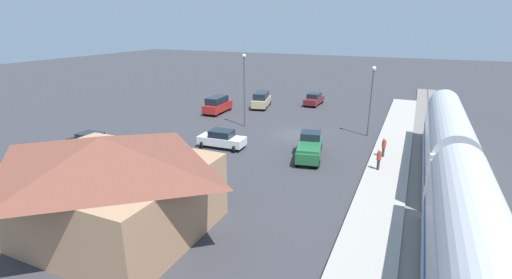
{
  "coord_description": "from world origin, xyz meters",
  "views": [
    {
      "loc": [
        -11.27,
        35.45,
        11.46
      ],
      "look_at": [
        1.86,
        6.12,
        1.0
      ],
      "focal_mm": 25.21,
      "sensor_mm": 36.0,
      "label": 1
    }
  ],
  "objects_px": {
    "pedestrian_on_platform": "(384,146)",
    "pedestrian_waiting_far": "(379,158)",
    "sedan_white": "(222,139)",
    "station_building": "(107,182)",
    "suv_tan": "(261,100)",
    "suv_red": "(217,104)",
    "sedan_maroon": "(314,99)",
    "light_pole_near_platform": "(372,93)",
    "sedan_black": "(91,142)",
    "light_pole_lot_center": "(244,82)",
    "pickup_green": "(310,147)"
  },
  "relations": [
    {
      "from": "sedan_white",
      "to": "suv_tan",
      "type": "height_order",
      "value": "suv_tan"
    },
    {
      "from": "station_building",
      "to": "suv_red",
      "type": "bearing_deg",
      "value": -72.59
    },
    {
      "from": "sedan_white",
      "to": "light_pole_near_platform",
      "type": "relative_size",
      "value": 0.63
    },
    {
      "from": "light_pole_lot_center",
      "to": "suv_tan",
      "type": "bearing_deg",
      "value": -77.78
    },
    {
      "from": "suv_tan",
      "to": "suv_red",
      "type": "bearing_deg",
      "value": 52.48
    },
    {
      "from": "sedan_maroon",
      "to": "light_pole_lot_center",
      "type": "height_order",
      "value": "light_pole_lot_center"
    },
    {
      "from": "sedan_black",
      "to": "suv_tan",
      "type": "height_order",
      "value": "suv_tan"
    },
    {
      "from": "suv_red",
      "to": "suv_tan",
      "type": "relative_size",
      "value": 0.95
    },
    {
      "from": "pedestrian_waiting_far",
      "to": "light_pole_near_platform",
      "type": "height_order",
      "value": "light_pole_near_platform"
    },
    {
      "from": "suv_red",
      "to": "light_pole_near_platform",
      "type": "xyz_separation_m",
      "value": [
        -19.69,
        2.41,
        3.49
      ]
    },
    {
      "from": "station_building",
      "to": "light_pole_lot_center",
      "type": "relative_size",
      "value": 1.39
    },
    {
      "from": "pedestrian_waiting_far",
      "to": "light_pole_lot_center",
      "type": "relative_size",
      "value": 0.21
    },
    {
      "from": "sedan_maroon",
      "to": "sedan_black",
      "type": "bearing_deg",
      "value": 63.73
    },
    {
      "from": "sedan_white",
      "to": "station_building",
      "type": "bearing_deg",
      "value": 94.15
    },
    {
      "from": "pedestrian_waiting_far",
      "to": "pickup_green",
      "type": "bearing_deg",
      "value": -10.12
    },
    {
      "from": "light_pole_near_platform",
      "to": "sedan_white",
      "type": "bearing_deg",
      "value": 37.96
    },
    {
      "from": "sedan_maroon",
      "to": "pickup_green",
      "type": "height_order",
      "value": "pickup_green"
    },
    {
      "from": "pedestrian_on_platform",
      "to": "pedestrian_waiting_far",
      "type": "relative_size",
      "value": 1.0
    },
    {
      "from": "sedan_maroon",
      "to": "sedan_white",
      "type": "distance_m",
      "value": 22.19
    },
    {
      "from": "station_building",
      "to": "pedestrian_on_platform",
      "type": "xyz_separation_m",
      "value": [
        -13.38,
        -17.97,
        -1.62
      ]
    },
    {
      "from": "sedan_black",
      "to": "suv_tan",
      "type": "bearing_deg",
      "value": -107.71
    },
    {
      "from": "pedestrian_on_platform",
      "to": "suv_tan",
      "type": "relative_size",
      "value": 0.33
    },
    {
      "from": "pedestrian_waiting_far",
      "to": "suv_tan",
      "type": "xyz_separation_m",
      "value": [
        17.73,
        -17.64,
        -0.13
      ]
    },
    {
      "from": "sedan_maroon",
      "to": "suv_tan",
      "type": "bearing_deg",
      "value": 36.52
    },
    {
      "from": "pickup_green",
      "to": "light_pole_lot_center",
      "type": "height_order",
      "value": "light_pole_lot_center"
    },
    {
      "from": "sedan_maroon",
      "to": "suv_tan",
      "type": "xyz_separation_m",
      "value": [
        6.34,
        4.69,
        0.27
      ]
    },
    {
      "from": "light_pole_near_platform",
      "to": "light_pole_lot_center",
      "type": "height_order",
      "value": "light_pole_lot_center"
    },
    {
      "from": "station_building",
      "to": "light_pole_near_platform",
      "type": "relative_size",
      "value": 1.57
    },
    {
      "from": "pedestrian_on_platform",
      "to": "suv_red",
      "type": "relative_size",
      "value": 0.35
    },
    {
      "from": "sedan_black",
      "to": "light_pole_near_platform",
      "type": "xyz_separation_m",
      "value": [
        -22.99,
        -15.38,
        3.76
      ]
    },
    {
      "from": "pedestrian_waiting_far",
      "to": "suv_red",
      "type": "distance_m",
      "value": 25.05
    },
    {
      "from": "sedan_white",
      "to": "light_pole_lot_center",
      "type": "xyz_separation_m",
      "value": [
        1.21,
        -7.55,
        4.27
      ]
    },
    {
      "from": "pickup_green",
      "to": "light_pole_near_platform",
      "type": "xyz_separation_m",
      "value": [
        -3.84,
        -8.87,
        3.62
      ]
    },
    {
      "from": "suv_red",
      "to": "suv_tan",
      "type": "bearing_deg",
      "value": -127.52
    },
    {
      "from": "station_building",
      "to": "sedan_black",
      "type": "bearing_deg",
      "value": -38.18
    },
    {
      "from": "light_pole_near_platform",
      "to": "suv_tan",
      "type": "bearing_deg",
      "value": -26.26
    },
    {
      "from": "suv_tan",
      "to": "pickup_green",
      "type": "bearing_deg",
      "value": 125.41
    },
    {
      "from": "station_building",
      "to": "suv_red",
      "type": "distance_m",
      "value": 28.42
    },
    {
      "from": "sedan_maroon",
      "to": "pickup_green",
      "type": "distance_m",
      "value": 21.95
    },
    {
      "from": "pedestrian_on_platform",
      "to": "pedestrian_waiting_far",
      "type": "xyz_separation_m",
      "value": [
        0.06,
        3.24,
        0.0
      ]
    },
    {
      "from": "sedan_white",
      "to": "sedan_black",
      "type": "bearing_deg",
      "value": 28.43
    },
    {
      "from": "station_building",
      "to": "sedan_white",
      "type": "height_order",
      "value": "station_building"
    },
    {
      "from": "sedan_white",
      "to": "suv_tan",
      "type": "xyz_separation_m",
      "value": [
        3.33,
        -17.3,
        0.27
      ]
    },
    {
      "from": "sedan_black",
      "to": "light_pole_near_platform",
      "type": "bearing_deg",
      "value": -146.21
    },
    {
      "from": "sedan_white",
      "to": "sedan_maroon",
      "type": "bearing_deg",
      "value": -97.8
    },
    {
      "from": "pickup_green",
      "to": "suv_red",
      "type": "relative_size",
      "value": 1.15
    },
    {
      "from": "pedestrian_on_platform",
      "to": "pedestrian_waiting_far",
      "type": "bearing_deg",
      "value": 88.85
    },
    {
      "from": "station_building",
      "to": "suv_tan",
      "type": "xyz_separation_m",
      "value": [
        4.42,
        -32.36,
        -1.75
      ]
    },
    {
      "from": "pedestrian_on_platform",
      "to": "sedan_maroon",
      "type": "distance_m",
      "value": 22.26
    },
    {
      "from": "pedestrian_on_platform",
      "to": "light_pole_near_platform",
      "type": "bearing_deg",
      "value": -71.96
    }
  ]
}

